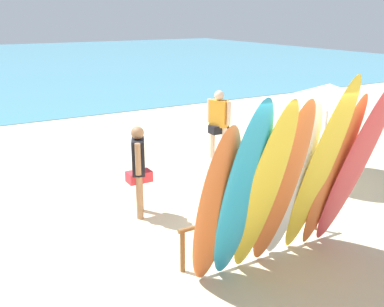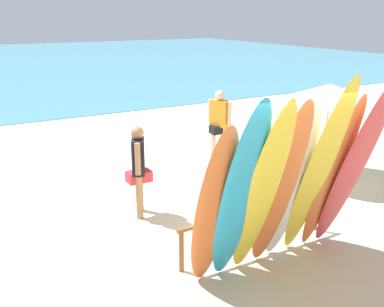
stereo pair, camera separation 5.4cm
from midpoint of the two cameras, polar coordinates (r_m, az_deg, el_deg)
ground at (r=19.33m, az=-18.45°, el=6.70°), size 60.00×60.00×0.00m
surfboard_rack at (r=6.64m, az=8.05°, el=-8.26°), size 2.61×0.07×0.65m
surfboard_orange_0 at (r=5.36m, az=2.74°, el=-7.29°), size 0.53×0.72×2.27m
surfboard_teal_1 at (r=5.36m, az=6.07°, el=-5.56°), size 0.55×0.95×2.58m
surfboard_yellow_2 at (r=5.51m, az=8.86°, el=-5.14°), size 0.53×1.04×2.55m
surfboard_orange_3 at (r=5.77m, az=11.20°, el=-4.46°), size 0.55×0.95×2.50m
surfboard_white_4 at (r=6.04m, az=12.49°, el=-3.95°), size 0.57×0.80×2.42m
surfboard_yellow_5 at (r=6.13m, az=15.81°, el=-2.29°), size 0.51×1.06×2.74m
surfboard_orange_6 at (r=6.46m, az=17.46°, el=-2.75°), size 0.53×0.85×2.45m
surfboard_red_7 at (r=6.55m, az=19.97°, el=-1.65°), size 0.60×1.05×2.69m
beachgoer_near_rack at (r=7.57m, az=-7.12°, el=-1.49°), size 0.42×0.56×1.60m
beachgoer_by_water at (r=10.52m, az=3.33°, el=4.34°), size 0.44×0.58×1.68m
beach_chair_red at (r=11.03m, az=12.68°, el=1.69°), size 0.65×0.77×0.83m
beach_umbrella at (r=9.58m, az=17.17°, el=7.56°), size 2.05×2.05×2.02m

